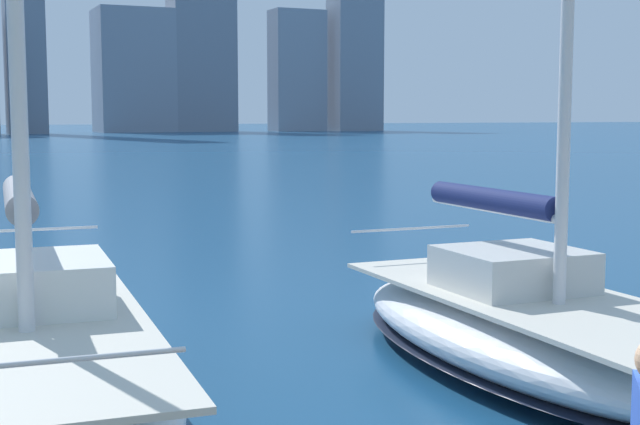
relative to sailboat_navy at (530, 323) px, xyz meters
name	(u,v)px	position (x,y,z in m)	size (l,w,h in m)	color
sailboat_navy	(530,323)	(0.00, 0.00, 0.00)	(3.09, 7.41, 13.01)	white
sailboat_grey	(27,369)	(6.29, -0.25, 0.06)	(3.56, 8.06, 9.73)	white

